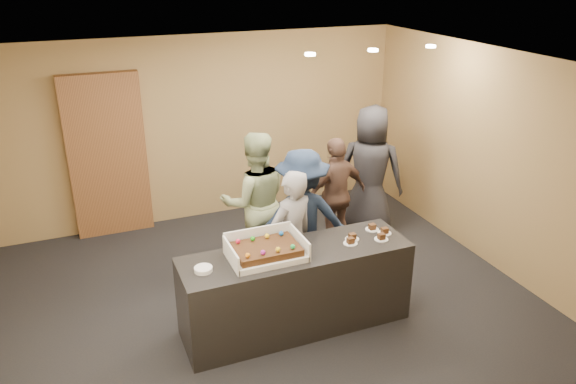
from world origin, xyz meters
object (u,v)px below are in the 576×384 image
object	(u,v)px
person_sage_man	(255,202)
person_dark_suit	(370,172)
sheet_cake	(266,249)
person_brown_extra	(336,195)
person_server_grey	(292,239)
storage_cabinet	(108,156)
serving_counter	(296,289)
cake_box	(265,252)
person_navy_man	(302,219)
plate_stack	(203,269)

from	to	relation	value
person_sage_man	person_dark_suit	xyz separation A→B (m)	(1.77, 0.29, 0.04)
sheet_cake	person_brown_extra	size ratio (longest dim) A/B	0.41
person_server_grey	person_brown_extra	xyz separation A→B (m)	(1.04, 0.97, -0.02)
storage_cabinet	person_brown_extra	xyz separation A→B (m)	(2.70, -1.63, -0.36)
person_brown_extra	person_dark_suit	world-z (taller)	person_dark_suit
serving_counter	person_brown_extra	size ratio (longest dim) A/B	1.54
cake_box	person_dark_suit	xyz separation A→B (m)	(2.12, 1.61, -0.02)
person_server_grey	cake_box	bearing A→B (deg)	23.19
sheet_cake	person_navy_man	bearing A→B (deg)	47.15
person_dark_suit	person_navy_man	bearing A→B (deg)	69.58
person_sage_man	person_brown_extra	distance (m)	1.15
storage_cabinet	person_navy_man	xyz separation A→B (m)	(1.93, -2.27, -0.29)
serving_counter	cake_box	bearing A→B (deg)	175.12
sheet_cake	person_server_grey	size ratio (longest dim) A/B	0.40
plate_stack	person_brown_extra	distance (m)	2.59
plate_stack	person_dark_suit	distance (m)	3.23
person_navy_man	serving_counter	bearing A→B (deg)	75.86
serving_counter	person_sage_man	bearing A→B (deg)	88.83
person_sage_man	person_navy_man	size ratio (longest dim) A/B	1.05
plate_stack	person_server_grey	size ratio (longest dim) A/B	0.11
cake_box	person_dark_suit	bearing A→B (deg)	37.23
person_sage_man	person_dark_suit	size ratio (longest dim) A/B	0.96
serving_counter	plate_stack	bearing A→B (deg)	-178.55
serving_counter	cake_box	size ratio (longest dim) A/B	3.21
person_brown_extra	cake_box	bearing A→B (deg)	33.42
cake_box	plate_stack	size ratio (longest dim) A/B	4.27
person_sage_man	person_server_grey	bearing A→B (deg)	104.30
cake_box	person_sage_man	size ratio (longest dim) A/B	0.42
serving_counter	plate_stack	world-z (taller)	plate_stack
plate_stack	person_brown_extra	xyz separation A→B (m)	(2.14, 1.44, -0.14)
sheet_cake	person_server_grey	distance (m)	0.67
sheet_cake	person_sage_man	xyz separation A→B (m)	(0.35, 1.35, -0.11)
person_server_grey	person_sage_man	distance (m)	0.92
serving_counter	person_brown_extra	distance (m)	1.87
serving_counter	person_server_grey	xyz separation A→B (m)	(0.14, 0.45, 0.35)
plate_stack	person_brown_extra	world-z (taller)	person_brown_extra
person_dark_suit	storage_cabinet	bearing A→B (deg)	15.03
storage_cabinet	cake_box	size ratio (longest dim) A/B	3.05
storage_cabinet	sheet_cake	world-z (taller)	storage_cabinet
person_navy_man	person_dark_suit	world-z (taller)	person_dark_suit
storage_cabinet	person_sage_man	bearing A→B (deg)	-47.59
serving_counter	storage_cabinet	size ratio (longest dim) A/B	1.05
storage_cabinet	person_dark_suit	xyz separation A→B (m)	(3.32, -1.41, -0.21)
storage_cabinet	person_navy_man	distance (m)	2.99
person_server_grey	person_sage_man	bearing A→B (deg)	-102.51
plate_stack	serving_counter	bearing A→B (deg)	1.44
person_brown_extra	person_dark_suit	distance (m)	0.68
person_sage_man	person_brown_extra	xyz separation A→B (m)	(1.15, 0.07, -0.11)
cake_box	person_brown_extra	xyz separation A→B (m)	(1.50, 1.39, -0.17)
plate_stack	person_server_grey	bearing A→B (deg)	23.17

